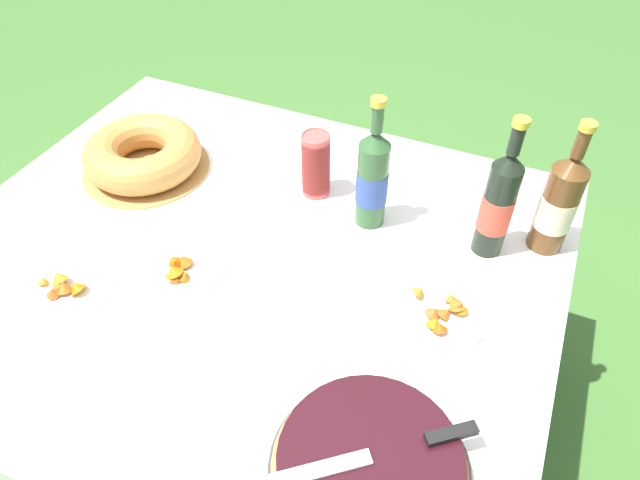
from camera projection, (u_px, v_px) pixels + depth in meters
ground_plane at (263, 407)px, 1.81m from camera, size 16.00×16.00×0.00m
garden_table at (245, 274)px, 1.37m from camera, size 1.42×1.21×0.69m
tablecloth at (243, 260)px, 1.33m from camera, size 1.43×1.22×0.10m
berry_tart at (370, 465)px, 0.94m from camera, size 0.34×0.34×0.06m
serving_knife at (388, 451)px, 0.92m from camera, size 0.31×0.25×0.01m
bundt_cake at (143, 154)px, 1.52m from camera, size 0.34×0.34×0.10m
cup_stack at (316, 165)px, 1.43m from camera, size 0.07×0.07×0.18m
cider_bottle_green at (372, 179)px, 1.32m from camera, size 0.08×0.08×0.34m
cider_bottle_amber at (559, 204)px, 1.26m from camera, size 0.08×0.08×0.34m
juice_bottle_red at (498, 204)px, 1.25m from camera, size 0.07×0.07×0.35m
snack_plate_near at (62, 289)px, 1.24m from camera, size 0.21×0.21×0.05m
snack_plate_left at (181, 266)px, 1.28m from camera, size 0.20×0.20×0.05m
snack_plate_right at (435, 312)px, 1.19m from camera, size 0.22×0.22×0.05m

